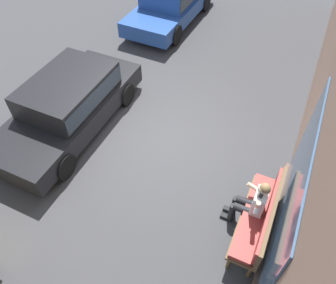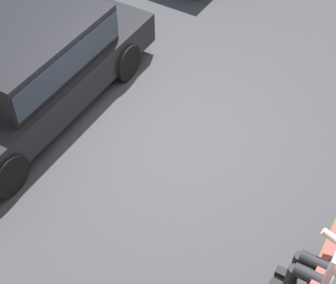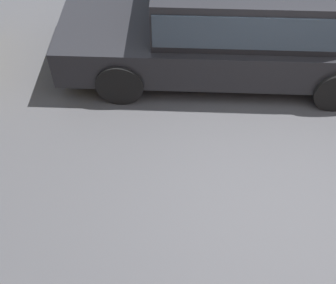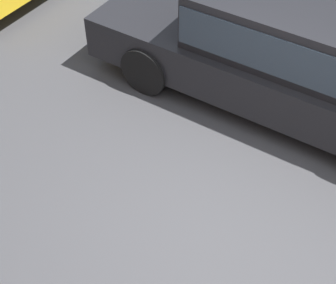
% 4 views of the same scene
% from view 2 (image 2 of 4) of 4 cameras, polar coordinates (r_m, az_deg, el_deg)
% --- Properties ---
extents(ground_plane, '(60.00, 60.00, 0.00)m').
position_cam_2_polar(ground_plane, '(7.50, 0.25, 0.44)').
color(ground_plane, '#38383A').
extents(person_on_phone, '(0.73, 0.74, 1.35)m').
position_cam_2_polar(person_on_phone, '(5.67, 17.51, -12.97)').
color(person_on_phone, black).
rests_on(person_on_phone, ground_plane).
extents(parked_car_mid, '(4.39, 1.88, 1.35)m').
position_cam_2_polar(parked_car_mid, '(7.81, -15.39, 8.05)').
color(parked_car_mid, black).
rests_on(parked_car_mid, ground_plane).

